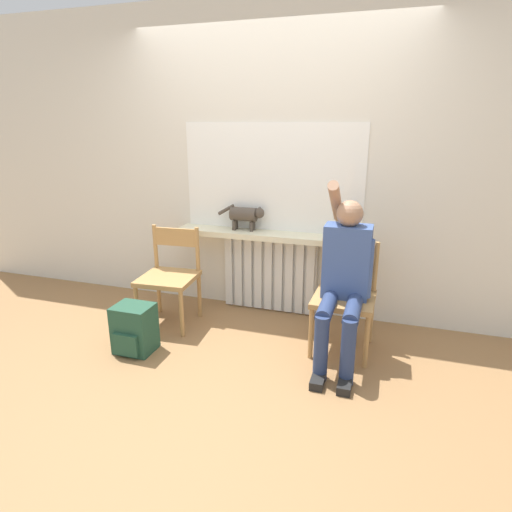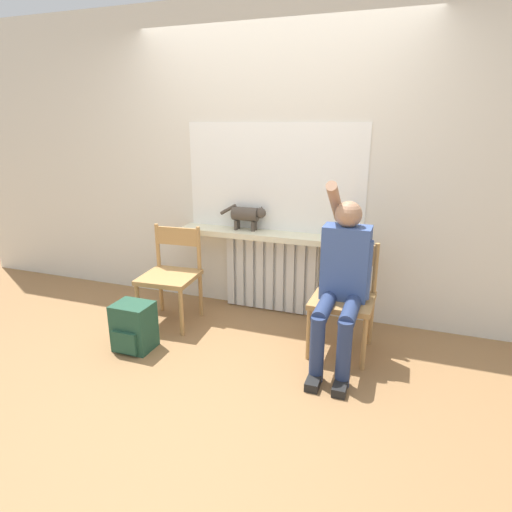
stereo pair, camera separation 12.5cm
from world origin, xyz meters
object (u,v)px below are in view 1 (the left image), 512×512
(chair_left, at_px, (170,275))
(backpack, at_px, (134,329))
(person, at_px, (344,275))
(cat, at_px, (246,215))
(chair_right, at_px, (345,295))

(chair_left, xyz_separation_m, backpack, (-0.03, -0.55, -0.26))
(person, bearing_deg, backpack, -164.63)
(chair_left, xyz_separation_m, cat, (0.53, 0.48, 0.47))
(person, height_order, cat, person)
(cat, distance_m, backpack, 1.38)
(chair_right, relative_size, backpack, 2.23)
(chair_right, bearing_deg, person, -88.98)
(person, distance_m, backpack, 1.65)
(cat, bearing_deg, chair_left, -137.94)
(person, xyz_separation_m, backpack, (-1.52, -0.42, -0.47))
(chair_left, relative_size, cat, 1.90)
(chair_left, relative_size, person, 0.63)
(chair_right, xyz_separation_m, person, (-0.00, -0.13, 0.21))
(person, bearing_deg, chair_right, 89.64)
(cat, relative_size, backpack, 1.17)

